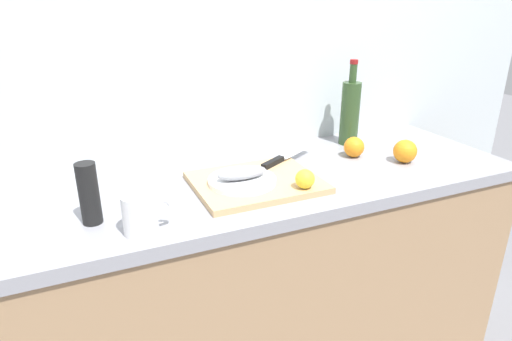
{
  "coord_description": "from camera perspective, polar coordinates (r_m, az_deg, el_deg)",
  "views": [
    {
      "loc": [
        -0.45,
        -1.22,
        1.46
      ],
      "look_at": [
        0.07,
        -0.06,
        0.95
      ],
      "focal_mm": 30.82,
      "sensor_mm": 36.0,
      "label": 1
    }
  ],
  "objects": [
    {
      "name": "orange_1",
      "position": [
        1.66,
        12.6,
        2.99
      ],
      "size": [
        0.08,
        0.08,
        0.08
      ],
      "primitive_type": "sphere",
      "color": "orange",
      "rests_on": "kitchen_counter"
    },
    {
      "name": "orange_0",
      "position": [
        1.66,
        18.78,
        2.39
      ],
      "size": [
        0.08,
        0.08,
        0.08
      ],
      "primitive_type": "sphere",
      "color": "orange",
      "rests_on": "kitchen_counter"
    },
    {
      "name": "fish_fillet",
      "position": [
        1.34,
        -1.83,
        -0.31
      ],
      "size": [
        0.16,
        0.07,
        0.04
      ],
      "primitive_type": "ellipsoid",
      "color": "gray",
      "rests_on": "white_plate"
    },
    {
      "name": "wine_bottle",
      "position": [
        1.79,
        12.11,
        7.48
      ],
      "size": [
        0.07,
        0.07,
        0.33
      ],
      "color": "#2D4723",
      "rests_on": "kitchen_counter"
    },
    {
      "name": "back_wall",
      "position": [
        1.62,
        -7.82,
        14.2
      ],
      "size": [
        3.2,
        0.05,
        2.5
      ],
      "primitive_type": "cube",
      "color": "silver",
      "rests_on": "ground_plane"
    },
    {
      "name": "coffee_mug_0",
      "position": [
        1.14,
        -14.72,
        -5.42
      ],
      "size": [
        0.13,
        0.09,
        0.1
      ],
      "color": "white",
      "rests_on": "kitchen_counter"
    },
    {
      "name": "white_plate",
      "position": [
        1.35,
        -1.81,
        -1.31
      ],
      "size": [
        0.21,
        0.21,
        0.01
      ],
      "primitive_type": "cylinder",
      "color": "white",
      "rests_on": "cutting_board"
    },
    {
      "name": "lemon_0",
      "position": [
        1.32,
        6.37,
        -1.09
      ],
      "size": [
        0.06,
        0.06,
        0.06
      ],
      "primitive_type": "sphere",
      "color": "yellow",
      "rests_on": "cutting_board"
    },
    {
      "name": "pepper_mill",
      "position": [
        1.21,
        -20.87,
        -2.83
      ],
      "size": [
        0.05,
        0.05,
        0.17
      ],
      "primitive_type": "cylinder",
      "color": "black",
      "rests_on": "kitchen_counter"
    },
    {
      "name": "kitchen_counter",
      "position": [
        1.64,
        -3.02,
        -16.04
      ],
      "size": [
        2.0,
        0.6,
        0.9
      ],
      "color": "#9E7A56",
      "rests_on": "ground_plane"
    },
    {
      "name": "cutting_board",
      "position": [
        1.39,
        0.0,
        -1.54
      ],
      "size": [
        0.39,
        0.31,
        0.02
      ],
      "primitive_type": "cube",
      "color": "tan",
      "rests_on": "kitchen_counter"
    },
    {
      "name": "chef_knife",
      "position": [
        1.54,
        3.32,
        1.6
      ],
      "size": [
        0.27,
        0.17,
        0.02
      ],
      "rotation": [
        0.0,
        0.0,
        0.52
      ],
      "color": "silver",
      "rests_on": "cutting_board"
    }
  ]
}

